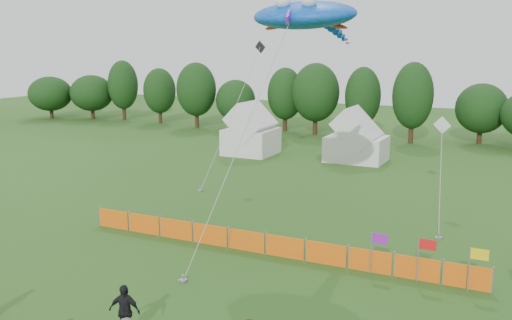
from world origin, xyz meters
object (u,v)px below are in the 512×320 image
at_px(stingray_kite, 307,16).
at_px(tent_right, 357,141).
at_px(tent_left, 251,133).
at_px(spectator_d, 124,311).
at_px(barrier_fence, 265,244).

bearing_deg(stingray_kite, tent_right, 98.16).
relative_size(tent_left, spectator_d, 2.29).
bearing_deg(stingray_kite, barrier_fence, -96.96).
height_order(spectator_d, stingray_kite, stingray_kite).
xyz_separation_m(tent_right, spectator_d, (1.40, -32.68, -0.82)).
bearing_deg(tent_right, stingray_kite, -81.84).
bearing_deg(tent_right, spectator_d, -87.55).
distance_m(tent_left, barrier_fence, 25.45).
bearing_deg(barrier_fence, stingray_kite, 83.04).
relative_size(barrier_fence, spectator_d, 10.60).
distance_m(tent_right, spectator_d, 32.72).
bearing_deg(tent_right, barrier_fence, -84.29).
xyz_separation_m(tent_right, stingray_kite, (2.82, -19.68, 9.34)).
bearing_deg(barrier_fence, spectator_d, -95.93).
bearing_deg(barrier_fence, tent_right, 95.71).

